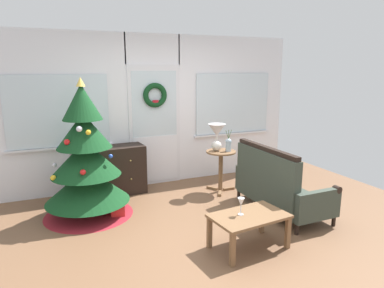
{
  "coord_description": "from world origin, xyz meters",
  "views": [
    {
      "loc": [
        -1.73,
        -3.58,
        1.98
      ],
      "look_at": [
        0.05,
        0.55,
        1.0
      ],
      "focal_mm": 32.38,
      "sensor_mm": 36.0,
      "label": 1
    }
  ],
  "objects": [
    {
      "name": "dresser_cabinet",
      "position": [
        -0.74,
        1.79,
        0.39
      ],
      "size": [
        0.92,
        0.48,
        0.78
      ],
      "color": "black",
      "rests_on": "ground"
    },
    {
      "name": "gift_box",
      "position": [
        -0.92,
        0.89,
        0.09
      ],
      "size": [
        0.19,
        0.17,
        0.19
      ],
      "primitive_type": "cube",
      "color": "red",
      "rests_on": "ground"
    },
    {
      "name": "ground_plane",
      "position": [
        0.0,
        0.0,
        0.0
      ],
      "size": [
        6.76,
        6.76,
        0.0
      ],
      "primitive_type": "plane",
      "color": "brown"
    },
    {
      "name": "settee_sofa",
      "position": [
        1.17,
        0.16,
        0.38
      ],
      "size": [
        0.73,
        1.47,
        0.96
      ],
      "color": "black",
      "rests_on": "ground"
    },
    {
      "name": "flower_vase",
      "position": [
        0.95,
        1.16,
        0.8
      ],
      "size": [
        0.11,
        0.1,
        0.35
      ],
      "color": "#99ADBC",
      "rests_on": "side_table"
    },
    {
      "name": "coffee_table",
      "position": [
        0.27,
        -0.55,
        0.34
      ],
      "size": [
        0.89,
        0.6,
        0.4
      ],
      "color": "brown",
      "rests_on": "ground"
    },
    {
      "name": "wine_glass",
      "position": [
        0.18,
        -0.51,
        0.54
      ],
      "size": [
        0.08,
        0.08,
        0.2
      ],
      "color": "silver",
      "rests_on": "coffee_table"
    },
    {
      "name": "christmas_tree",
      "position": [
        -1.27,
        1.11,
        0.71
      ],
      "size": [
        1.2,
        1.2,
        1.88
      ],
      "color": "#4C331E",
      "rests_on": "ground"
    },
    {
      "name": "side_table",
      "position": [
        0.85,
        1.22,
        0.49
      ],
      "size": [
        0.5,
        0.48,
        0.68
      ],
      "color": "brown",
      "rests_on": "ground"
    },
    {
      "name": "back_wall_with_door",
      "position": [
        0.0,
        2.08,
        1.28
      ],
      "size": [
        5.2,
        0.19,
        2.55
      ],
      "color": "white",
      "rests_on": "ground"
    },
    {
      "name": "table_lamp",
      "position": [
        0.79,
        1.26,
        0.97
      ],
      "size": [
        0.28,
        0.28,
        0.44
      ],
      "color": "silver",
      "rests_on": "side_table"
    }
  ]
}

